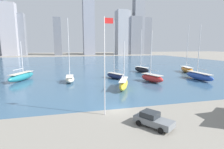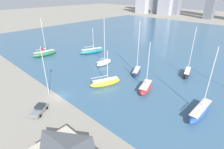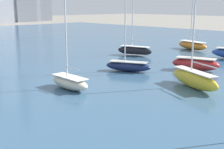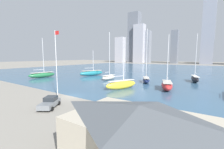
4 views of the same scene
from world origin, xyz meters
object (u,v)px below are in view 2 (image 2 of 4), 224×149
(flag_pole, at_px, (45,71))
(sailboat_black, at_px, (187,73))
(sailboat_teal, at_px, (92,51))
(sailboat_cream, at_px, (104,63))
(sailboat_red, at_px, (145,87))
(sailboat_navy, at_px, (136,71))
(parked_pickup_gray, at_px, (40,109))
(sailboat_blue, at_px, (200,111))
(sailboat_yellow, at_px, (105,83))
(sailboat_green, at_px, (45,53))

(flag_pole, height_order, sailboat_black, sailboat_black)
(sailboat_teal, height_order, sailboat_cream, sailboat_cream)
(sailboat_red, distance_m, sailboat_teal, 35.24)
(sailboat_cream, height_order, sailboat_navy, sailboat_navy)
(sailboat_red, bearing_deg, flag_pole, -149.44)
(sailboat_cream, distance_m, sailboat_navy, 13.04)
(sailboat_black, xyz_separation_m, parked_pickup_gray, (-16.22, -40.30, -0.29))
(parked_pickup_gray, bearing_deg, sailboat_blue, 8.39)
(sailboat_cream, bearing_deg, sailboat_blue, -7.46)
(flag_pole, xyz_separation_m, parked_pickup_gray, (4.67, -4.81, -6.17))
(sailboat_blue, distance_m, sailboat_yellow, 24.26)
(sailboat_yellow, bearing_deg, sailboat_navy, 106.23)
(sailboat_blue, xyz_separation_m, parked_pickup_gray, (-26.00, -23.16, -0.29))
(sailboat_cream, bearing_deg, parked_pickup_gray, -70.93)
(sailboat_blue, bearing_deg, sailboat_black, 120.91)
(sailboat_red, distance_m, sailboat_cream, 21.54)
(sailboat_navy, bearing_deg, flag_pole, -132.88)
(sailboat_cream, bearing_deg, sailboat_green, -156.60)
(sailboat_teal, bearing_deg, sailboat_cream, -2.41)
(sailboat_green, bearing_deg, sailboat_red, 14.99)
(sailboat_navy, bearing_deg, sailboat_black, 12.91)
(sailboat_red, relative_size, sailboat_green, 0.88)
(sailboat_green, relative_size, sailboat_yellow, 1.45)
(sailboat_green, distance_m, sailboat_navy, 39.27)
(sailboat_blue, xyz_separation_m, sailboat_navy, (-22.23, 7.52, -0.15))
(sailboat_teal, relative_size, sailboat_black, 0.72)
(sailboat_red, relative_size, sailboat_yellow, 1.28)
(sailboat_blue, relative_size, parked_pickup_gray, 3.11)
(sailboat_blue, height_order, sailboat_green, sailboat_blue)
(sailboat_black, height_order, sailboat_navy, sailboat_navy)
(flag_pole, xyz_separation_m, sailboat_yellow, (6.93, 13.34, -5.85))
(sailboat_yellow, relative_size, sailboat_navy, 0.63)
(flag_pole, relative_size, sailboat_cream, 0.80)
(sailboat_blue, xyz_separation_m, sailboat_green, (-59.64, -4.41, -0.03))
(sailboat_red, height_order, sailboat_black, sailboat_black)
(flag_pole, bearing_deg, sailboat_teal, 120.50)
(sailboat_teal, distance_m, parked_pickup_gray, 40.40)
(sailboat_blue, distance_m, sailboat_navy, 23.47)
(sailboat_black, height_order, parked_pickup_gray, sailboat_black)
(sailboat_blue, relative_size, sailboat_yellow, 1.46)
(sailboat_red, relative_size, parked_pickup_gray, 2.73)
(sailboat_yellow, relative_size, parked_pickup_gray, 2.13)
(sailboat_teal, bearing_deg, flag_pole, -39.21)
(sailboat_red, xyz_separation_m, sailboat_cream, (-20.95, 5.02, -0.12))
(flag_pole, relative_size, sailboat_blue, 0.86)
(sailboat_green, xyz_separation_m, parked_pickup_gray, (33.64, -18.75, -0.26))
(flag_pole, relative_size, sailboat_navy, 0.80)
(sailboat_teal, distance_m, sailboat_green, 19.27)
(flag_pole, bearing_deg, parked_pickup_gray, -45.85)
(sailboat_blue, height_order, parked_pickup_gray, sailboat_blue)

